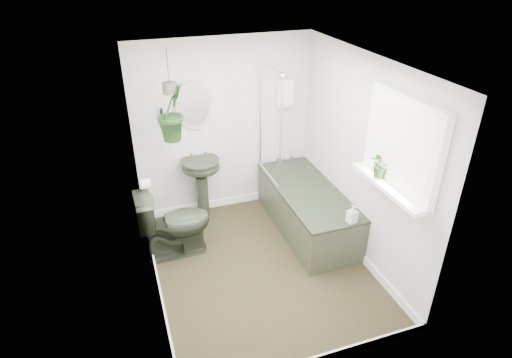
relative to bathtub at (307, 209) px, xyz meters
name	(u,v)px	position (x,y,z in m)	size (l,w,h in m)	color
floor	(260,266)	(-0.80, -0.50, -0.30)	(2.30, 2.80, 0.02)	black
ceiling	(262,62)	(-0.80, -0.50, 2.02)	(2.30, 2.80, 0.02)	white
wall_back	(224,128)	(-0.80, 0.91, 0.86)	(2.30, 0.02, 2.30)	silver
wall_front	(325,263)	(-0.80, -1.91, 0.86)	(2.30, 0.02, 2.30)	silver
wall_left	(144,196)	(-1.96, -0.50, 0.86)	(0.02, 2.80, 2.30)	silver
wall_right	(361,161)	(0.36, -0.50, 0.86)	(0.02, 2.80, 2.30)	silver
skirting	(260,262)	(-0.80, -0.50, -0.24)	(2.30, 2.80, 0.10)	white
bathtub	(307,209)	(0.00, 0.00, 0.00)	(0.72, 1.72, 0.58)	black
bath_screen	(270,125)	(-0.33, 0.49, 0.99)	(0.04, 0.72, 1.40)	silver
shower_box	(285,93)	(0.00, 0.84, 1.26)	(0.20, 0.10, 0.35)	white
oval_mirror	(194,106)	(-1.17, 0.87, 1.21)	(0.46, 0.03, 0.62)	#AFA891
wall_sconce	(162,118)	(-1.57, 0.86, 1.11)	(0.04, 0.04, 0.22)	black
toilet_roll_holder	(146,184)	(-1.90, 0.20, 0.61)	(0.11, 0.11, 0.11)	white
window_recess	(402,144)	(0.29, -1.20, 1.36)	(0.08, 1.00, 0.90)	white
window_sill	(389,186)	(0.22, -1.20, 0.94)	(0.18, 1.00, 0.04)	white
window_blinds	(398,145)	(0.24, -1.20, 1.36)	(0.01, 0.86, 0.76)	white
toilet	(174,223)	(-1.65, 0.06, 0.12)	(0.46, 0.81, 0.83)	black
pedestal_sink	(202,188)	(-1.17, 0.74, 0.13)	(0.49, 0.42, 0.83)	black
sill_plant	(382,164)	(0.24, -1.03, 1.09)	(0.24, 0.21, 0.26)	black
hanging_plant	(172,112)	(-1.50, 0.45, 1.31)	(0.36, 0.29, 0.66)	black
soap_bottle	(352,214)	(0.14, -0.79, 0.39)	(0.09, 0.10, 0.21)	black
hanging_pot	(170,88)	(-1.50, 0.45, 1.58)	(0.16, 0.16, 0.12)	#483A32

